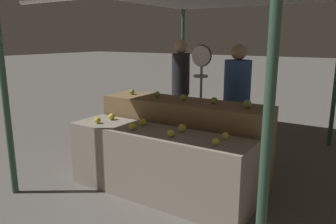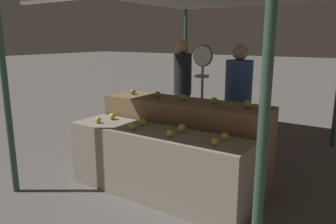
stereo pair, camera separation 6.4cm
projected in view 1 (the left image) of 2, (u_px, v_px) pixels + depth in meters
name	position (u px, v px, depth m)	size (l,w,h in m)	color
ground_plane	(157.00, 195.00, 3.73)	(60.00, 60.00, 0.00)	#66605B
display_counter_front	(156.00, 164.00, 3.65)	(2.14, 0.55, 0.76)	gray
display_counter_back	(183.00, 140.00, 4.12)	(2.14, 0.55, 1.00)	olive
apple_front_0	(98.00, 120.00, 3.87)	(0.07, 0.07, 0.07)	gold
apple_front_1	(132.00, 126.00, 3.61)	(0.08, 0.08, 0.08)	gold
apple_front_2	(171.00, 133.00, 3.34)	(0.08, 0.08, 0.08)	gold
apple_front_3	(216.00, 142.00, 3.08)	(0.07, 0.07, 0.07)	gold
apple_front_4	(112.00, 117.00, 4.04)	(0.08, 0.08, 0.08)	gold
apple_front_5	(143.00, 122.00, 3.77)	(0.09, 0.09, 0.09)	gold
apple_front_6	(182.00, 128.00, 3.52)	(0.09, 0.09, 0.09)	yellow
apple_front_7	(225.00, 136.00, 3.25)	(0.08, 0.08, 0.08)	yellow
apple_back_0	(132.00, 92.00, 4.43)	(0.07, 0.07, 0.07)	#7AA338
apple_back_1	(157.00, 94.00, 4.21)	(0.08, 0.08, 0.08)	#7AA338
apple_back_2	(183.00, 97.00, 4.00)	(0.08, 0.08, 0.08)	#8EB247
apple_back_3	(214.00, 101.00, 3.80)	(0.08, 0.08, 0.08)	#8EB247
apple_back_4	(248.00, 104.00, 3.57)	(0.09, 0.09, 0.09)	#8EB247
produce_scale	(201.00, 77.00, 4.56)	(0.30, 0.20, 1.66)	#99999E
person_vendor_at_scale	(237.00, 95.00, 4.66)	(0.51, 0.51, 1.67)	#2D2D38
person_customer_left	(181.00, 82.00, 5.62)	(0.36, 0.36, 1.73)	#2D2D38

